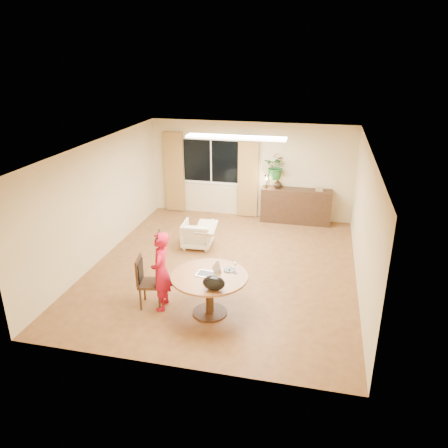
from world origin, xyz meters
name	(u,v)px	position (x,y,z in m)	size (l,w,h in m)	color
floor	(224,267)	(0.00, 0.00, 0.00)	(6.50, 6.50, 0.00)	brown
ceiling	(224,147)	(0.00, 0.00, 2.60)	(6.50, 6.50, 0.00)	white
wall_back	(251,170)	(0.00, 3.25, 1.30)	(5.50, 5.50, 0.00)	tan
wall_left	(100,201)	(-2.75, 0.00, 1.30)	(6.50, 6.50, 0.00)	tan
wall_right	(364,221)	(2.75, 0.00, 1.30)	(6.50, 6.50, 0.00)	tan
window	(211,161)	(-1.10, 3.23, 1.50)	(1.70, 0.03, 1.30)	white
curtain_left	(174,172)	(-2.15, 3.15, 1.15)	(0.55, 0.08, 2.25)	brown
curtain_right	(248,177)	(-0.05, 3.15, 1.15)	(0.55, 0.08, 2.25)	brown
ceiling_panel	(236,137)	(0.00, 1.20, 2.57)	(2.20, 0.35, 0.05)	white
dining_table	(209,284)	(0.16, -1.77, 0.59)	(1.33, 1.33, 0.76)	brown
dining_chair	(151,282)	(-0.94, -1.75, 0.48)	(0.46, 0.42, 0.95)	black
child	(161,271)	(-0.72, -1.77, 0.73)	(0.35, 0.53, 1.46)	red
laptop	(207,268)	(0.12, -1.75, 0.88)	(0.39, 0.26, 0.26)	#B7B7BC
tumbler	(218,266)	(0.25, -1.49, 0.81)	(0.07, 0.07, 0.10)	white
wine_glass	(235,268)	(0.57, -1.59, 0.86)	(0.07, 0.07, 0.21)	white
pot_lid	(229,270)	(0.45, -1.52, 0.77)	(0.21, 0.21, 0.03)	white
handbag	(214,283)	(0.35, -2.22, 0.88)	(0.37, 0.22, 0.25)	black
armchair	(198,234)	(-0.84, 0.90, 0.31)	(0.67, 0.69, 0.62)	beige
throw	(206,224)	(-0.59, 0.81, 0.64)	(0.45, 0.55, 0.03)	beige
sideboard	(296,206)	(1.29, 3.01, 0.46)	(1.85, 0.45, 0.92)	black
vase	(278,184)	(0.77, 3.01, 1.05)	(0.24, 0.24, 0.25)	black
bouquet	(277,167)	(0.72, 3.01, 1.50)	(0.59, 0.51, 0.66)	#296F2D
book_stack	(319,189)	(1.87, 3.01, 0.96)	(0.20, 0.15, 0.08)	olive
desk_lamp	(267,181)	(0.48, 2.96, 1.10)	(0.15, 0.15, 0.36)	black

